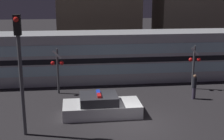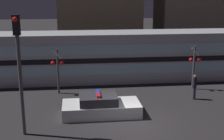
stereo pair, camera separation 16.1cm
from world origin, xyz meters
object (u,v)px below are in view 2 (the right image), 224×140
(crossing_signal_near, at_px, (194,64))
(pedestrian, at_px, (194,87))
(police_car, at_px, (101,107))
(train, at_px, (120,56))
(traffic_light_corner, at_px, (19,62))

(crossing_signal_near, bearing_deg, pedestrian, -108.83)
(police_car, bearing_deg, pedestrian, 16.87)
(pedestrian, bearing_deg, train, 129.13)
(crossing_signal_near, bearing_deg, traffic_light_corner, -150.72)
(train, bearing_deg, pedestrian, -50.87)
(train, distance_m, police_car, 7.26)
(police_car, xyz_separation_m, traffic_light_corner, (-3.78, -2.00, 3.05))
(pedestrian, relative_size, traffic_light_corner, 0.28)
(police_car, height_order, crossing_signal_near, crossing_signal_near)
(traffic_light_corner, bearing_deg, pedestrian, 21.73)
(train, bearing_deg, crossing_signal_near, -32.53)
(pedestrian, height_order, crossing_signal_near, crossing_signal_near)
(train, relative_size, police_car, 5.15)
(train, height_order, crossing_signal_near, train)
(police_car, xyz_separation_m, crossing_signal_near, (6.67, 3.86, 1.28))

